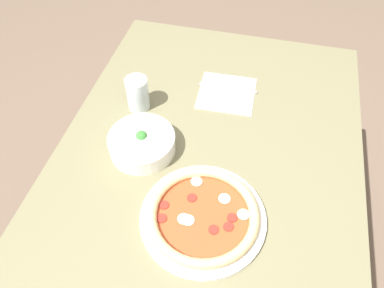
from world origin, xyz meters
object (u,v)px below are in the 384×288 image
pizza (203,215)px  knife (230,88)px  fork (226,98)px  glass (138,94)px  bowl (142,142)px

pizza → knife: bearing=1.9°
pizza → fork: (0.46, 0.02, -0.01)m
fork → glass: size_ratio=1.60×
pizza → glass: size_ratio=2.91×
pizza → fork: 0.46m
fork → bowl: bearing=53.5°
fork → knife: bearing=-97.8°
fork → glass: (-0.10, 0.27, 0.05)m
bowl → knife: (0.33, -0.21, -0.03)m
pizza → bowl: (0.18, 0.22, 0.02)m
bowl → glass: size_ratio=1.75×
pizza → fork: size_ratio=1.82×
knife → glass: bearing=28.5°
bowl → knife: bearing=-32.5°
pizza → glass: 0.46m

